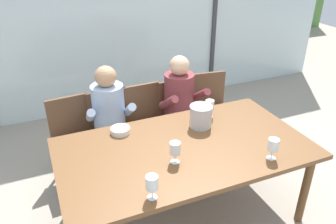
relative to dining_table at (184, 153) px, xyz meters
name	(u,v)px	position (x,y,z in m)	size (l,w,h in m)	color
ground	(146,156)	(0.00, 1.00, -0.68)	(14.00, 14.00, 0.00)	#9E9384
window_glass_panel	(107,18)	(0.00, 2.43, 0.62)	(7.26, 0.03, 2.60)	silver
window_mullion_right	(215,9)	(1.63, 2.41, 0.62)	(0.06, 0.06, 2.60)	#38383D
hillside_vineyard	(70,8)	(0.00, 6.23, 0.12)	(13.26, 2.40, 1.59)	#568942
dining_table	(184,153)	(0.00, 0.00, 0.00)	(2.06, 1.14, 0.74)	brown
chair_near_curtain	(73,134)	(-0.77, 0.97, -0.17)	(0.48, 0.48, 0.87)	brown
chair_left_of_center	(111,127)	(-0.39, 0.96, -0.17)	(0.45, 0.45, 0.87)	brown
chair_center	(145,119)	(-0.01, 0.98, -0.17)	(0.46, 0.46, 0.87)	brown
chair_right_of_center	(180,113)	(0.40, 0.96, -0.17)	(0.47, 0.47, 0.87)	brown
chair_near_window_right	(210,105)	(0.82, 1.01, -0.17)	(0.49, 0.49, 0.87)	brown
person_pale_blue_shirt	(110,118)	(-0.41, 0.84, 0.00)	(0.49, 0.63, 1.19)	#9EB2D1
person_maroon_top	(182,104)	(0.38, 0.84, 0.00)	(0.48, 0.63, 1.19)	brown
ice_bucket_primary	(201,116)	(0.27, 0.24, 0.17)	(0.21, 0.21, 0.21)	#B7B7BC
tasting_bowl	(120,130)	(-0.42, 0.41, 0.09)	(0.17, 0.17, 0.05)	silver
wine_glass_by_left_taster	(210,106)	(0.43, 0.37, 0.19)	(0.08, 0.08, 0.17)	silver
wine_glass_near_bucket	(152,183)	(-0.46, -0.46, 0.19)	(0.08, 0.08, 0.17)	silver
wine_glass_center_pour	(273,146)	(0.55, -0.41, 0.19)	(0.08, 0.08, 0.17)	silver
wine_glass_by_right_taster	(175,149)	(-0.16, -0.16, 0.19)	(0.08, 0.08, 0.17)	silver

